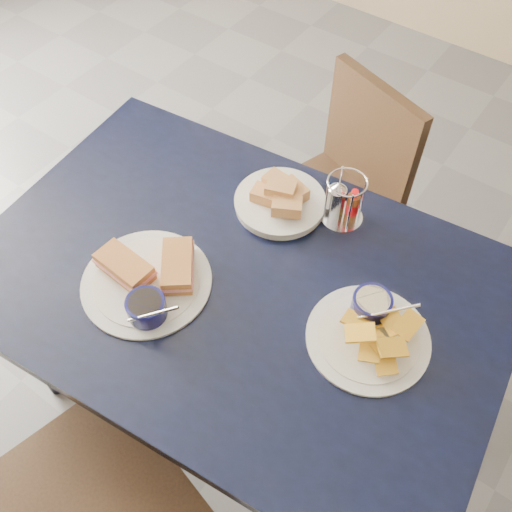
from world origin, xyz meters
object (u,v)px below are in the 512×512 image
Objects in this scene: plantain_plate at (371,327)px; bread_basket at (280,199)px; dining_table at (237,293)px; sandwich_plate at (149,280)px; condiment_caddy at (342,202)px; chair_far at (339,177)px.

plantain_plate is 0.42m from bread_basket.
dining_table is 5.75× the size of bread_basket.
plantain_plate is at bearing 21.99° from sandwich_plate.
sandwich_plate is 2.35× the size of condiment_caddy.
chair_far is (-0.09, 0.70, -0.22)m from dining_table.
condiment_caddy reaches higher than plantain_plate.
bread_basket is 0.16m from condiment_caddy.
plantain_plate is at bearing -56.72° from chair_far.
plantain_plate is at bearing 10.44° from dining_table.
chair_far is at bearing 123.28° from plantain_plate.
condiment_caddy is at bearing 72.15° from dining_table.
chair_far is 2.55× the size of sandwich_plate.
dining_table is 1.66× the size of chair_far.
chair_far is 2.95× the size of plantain_plate.
chair_far is 3.46× the size of bread_basket.
sandwich_plate is (-0.16, -0.13, 0.08)m from dining_table.
plantain_plate reaches higher than bread_basket.
sandwich_plate reaches higher than bread_basket.
chair_far reaches higher than dining_table.
sandwich_plate is at bearing -138.99° from dining_table.
dining_table is at bearing -79.85° from bread_basket.
sandwich_plate is at bearing -94.49° from chair_far.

